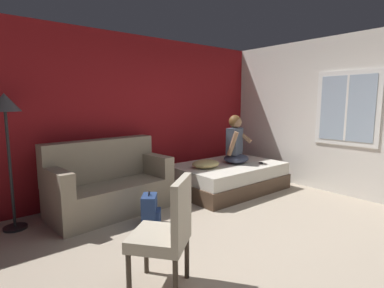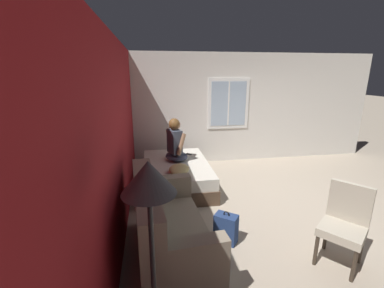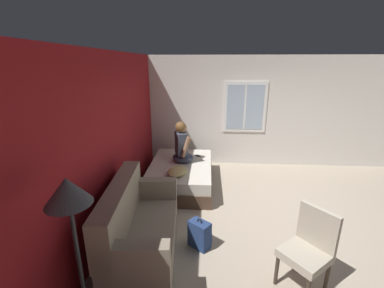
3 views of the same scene
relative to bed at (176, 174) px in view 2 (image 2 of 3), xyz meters
The scene contains 11 objects.
ground_plane 2.26m from the bed, 124.52° to the right, with size 40.00×40.00×0.00m, color tan.
wall_back_accent 1.95m from the bed, 142.75° to the left, with size 10.16×0.16×2.70m, color maroon.
wall_side_with_window 2.56m from the bed, 53.20° to the right, with size 0.19×6.88×2.70m.
bed is the anchor object (origin of this frame).
couch 2.16m from the bed, behind, with size 1.76×0.95×1.04m.
side_chair 3.07m from the bed, 145.64° to the right, with size 0.65×0.65×0.98m.
person_seated 0.62m from the bed, ahead, with size 0.64×0.59×0.88m.
backpack 1.99m from the bed, 166.24° to the right, with size 0.35×0.35×0.46m.
throw_pillow 0.63m from the bed, behind, with size 0.48×0.36×0.14m, color tan.
cell_phone 0.66m from the bed, 33.83° to the right, with size 0.07×0.14×0.01m, color black.
floor_lamp 3.57m from the bed, behind, with size 0.36×0.36×1.70m.
Camera 2 is at (-3.57, 2.33, 2.23)m, focal length 24.00 mm.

